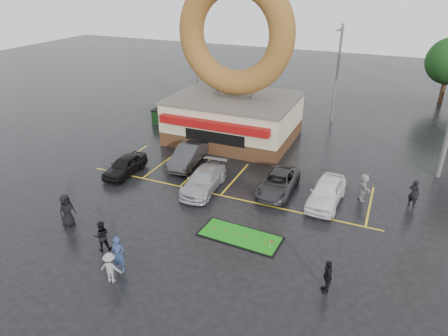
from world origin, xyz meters
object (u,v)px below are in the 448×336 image
at_px(person_cameraman, 327,276).
at_px(car_silver, 204,180).
at_px(donut_shop, 234,88).
at_px(car_dgrey, 188,156).
at_px(putting_green, 240,236).
at_px(streetlight_left, 197,62).
at_px(dumpster, 163,117).
at_px(streetlight_mid, 337,72).
at_px(car_grey, 278,183).
at_px(car_black, 125,165).
at_px(car_white, 326,192).
at_px(person_blue, 118,255).

bearing_deg(person_cameraman, car_silver, -146.52).
xyz_separation_m(donut_shop, car_dgrey, (-1.11, -6.32, -3.72)).
bearing_deg(putting_green, streetlight_left, 122.37).
distance_m(dumpster, putting_green, 19.51).
relative_size(streetlight_mid, car_grey, 1.96).
relative_size(car_black, person_cameraman, 2.37).
distance_m(car_white, person_blue, 12.99).
bearing_deg(putting_green, car_dgrey, 134.87).
distance_m(car_dgrey, car_white, 10.61).
bearing_deg(streetlight_mid, donut_shop, -131.38).
height_order(streetlight_mid, car_silver, streetlight_mid).
relative_size(donut_shop, car_grey, 2.94).
height_order(streetlight_mid, person_blue, streetlight_mid).
bearing_deg(car_dgrey, car_black, -141.19).
xyz_separation_m(person_blue, putting_green, (4.30, 4.88, -0.92)).
bearing_deg(car_dgrey, person_blue, -81.80).
distance_m(car_silver, car_grey, 4.87).
height_order(donut_shop, streetlight_left, donut_shop).
bearing_deg(streetlight_left, donut_shop, -44.78).
relative_size(car_grey, putting_green, 1.00).
bearing_deg(car_dgrey, car_silver, -51.10).
bearing_deg(car_white, donut_shop, 143.04).
height_order(car_dgrey, person_cameraman, person_cameraman).
distance_m(car_black, car_white, 13.97).
bearing_deg(streetlight_left, dumpster, -95.95).
xyz_separation_m(car_dgrey, dumpster, (-6.53, 7.17, -0.10)).
xyz_separation_m(car_grey, person_cameraman, (4.64, -8.00, 0.19)).
relative_size(streetlight_left, person_cameraman, 5.44).
height_order(streetlight_left, car_black, streetlight_left).
bearing_deg(putting_green, car_silver, 136.04).
bearing_deg(donut_shop, person_cameraman, -55.07).
height_order(car_silver, car_grey, car_silver).
relative_size(car_dgrey, person_cameraman, 2.74).
bearing_deg(car_silver, car_grey, 16.82).
bearing_deg(person_cameraman, car_grey, -172.05).
relative_size(car_dgrey, putting_green, 0.98).
xyz_separation_m(streetlight_left, car_grey, (13.22, -14.50, -4.14)).
xyz_separation_m(car_black, dumpster, (-3.16, 10.32, -0.02)).
relative_size(streetlight_mid, dumpster, 5.00).
xyz_separation_m(person_blue, person_cameraman, (9.34, 2.60, -0.13)).
distance_m(donut_shop, car_white, 12.77).
height_order(car_dgrey, putting_green, car_dgrey).
height_order(car_silver, putting_green, car_silver).
bearing_deg(car_grey, car_dgrey, 169.39).
bearing_deg(dumpster, person_blue, -69.26).
relative_size(car_silver, dumpster, 2.64).
relative_size(car_black, person_blue, 2.05).
bearing_deg(streetlight_mid, car_grey, -92.87).
bearing_deg(person_cameraman, car_dgrey, -149.82).
bearing_deg(dumpster, streetlight_mid, 20.89).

